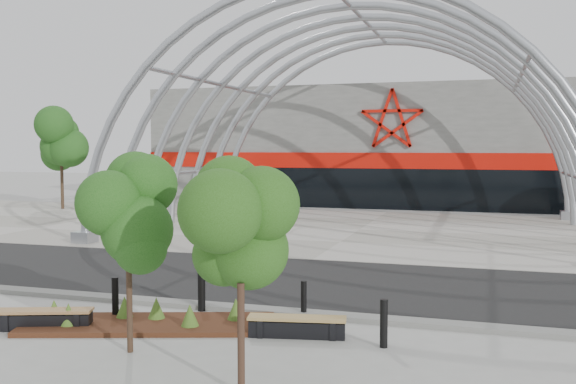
{
  "coord_description": "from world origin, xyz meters",
  "views": [
    {
      "loc": [
        5.75,
        -14.47,
        3.96
      ],
      "look_at": [
        0.0,
        4.0,
        2.6
      ],
      "focal_mm": 40.0,
      "sensor_mm": 36.0,
      "label": 1
    }
  ],
  "objects": [
    {
      "name": "bollard_1",
      "position": [
        -2.39,
        -1.74,
        0.48
      ],
      "size": [
        0.15,
        0.15,
        0.97
      ],
      "primitive_type": "cylinder",
      "color": "black",
      "rests_on": "ground"
    },
    {
      "name": "arena_building",
      "position": [
        0.0,
        33.45,
        3.99
      ],
      "size": [
        34.0,
        15.24,
        8.0
      ],
      "color": "slate",
      "rests_on": "ground"
    },
    {
      "name": "planting_bed",
      "position": [
        -1.39,
        -2.1,
        0.14
      ],
      "size": [
        5.76,
        3.29,
        0.58
      ],
      "color": "black",
      "rests_on": "ground"
    },
    {
      "name": "bg_tree_0",
      "position": [
        -20.0,
        20.0,
        4.64
      ],
      "size": [
        3.0,
        3.0,
        6.45
      ],
      "color": "#302216",
      "rests_on": "ground"
    },
    {
      "name": "bollard_3",
      "position": [
        1.72,
        -0.31,
        0.43
      ],
      "size": [
        0.14,
        0.14,
        0.85
      ],
      "primitive_type": "cylinder",
      "color": "black",
      "rests_on": "ground"
    },
    {
      "name": "bench_0",
      "position": [
        -3.4,
        -2.95,
        0.21
      ],
      "size": [
        2.09,
        1.12,
        0.43
      ],
      "color": "black",
      "rests_on": "ground"
    },
    {
      "name": "bench_1",
      "position": [
        2.02,
        -1.87,
        0.21
      ],
      "size": [
        2.1,
        0.83,
        0.43
      ],
      "color": "black",
      "rests_on": "ground"
    },
    {
      "name": "kerb",
      "position": [
        0.0,
        -0.25,
        0.06
      ],
      "size": [
        60.0,
        0.5,
        0.12
      ],
      "primitive_type": "cube",
      "color": "slate",
      "rests_on": "ground"
    },
    {
      "name": "forecourt",
      "position": [
        0.0,
        15.5,
        0.02
      ],
      "size": [
        60.0,
        17.0,
        0.04
      ],
      "primitive_type": "cube",
      "color": "#9B968A",
      "rests_on": "ground"
    },
    {
      "name": "street_tree_1",
      "position": [
        2.04,
        -5.07,
        2.52
      ],
      "size": [
        1.48,
        1.48,
        3.51
      ],
      "color": "black",
      "rests_on": "ground"
    },
    {
      "name": "street_tree_0",
      "position": [
        -0.78,
        -3.78,
        2.55
      ],
      "size": [
        1.56,
        1.56,
        3.55
      ],
      "color": "black",
      "rests_on": "ground"
    },
    {
      "name": "ground",
      "position": [
        0.0,
        0.0,
        0.0
      ],
      "size": [
        140.0,
        140.0,
        0.0
      ],
      "primitive_type": "plane",
      "color": "#979792",
      "rests_on": "ground"
    },
    {
      "name": "bollard_2",
      "position": [
        -0.78,
        -0.51,
        0.57
      ],
      "size": [
        0.18,
        0.18,
        1.14
      ],
      "primitive_type": "cylinder",
      "color": "black",
      "rests_on": "ground"
    },
    {
      "name": "vault_canopy",
      "position": [
        0.0,
        15.5,
        0.02
      ],
      "size": [
        20.8,
        15.8,
        20.36
      ],
      "color": "#9FA3A9",
      "rests_on": "ground"
    },
    {
      "name": "bollard_4",
      "position": [
        3.86,
        -2.03,
        0.48
      ],
      "size": [
        0.15,
        0.15,
        0.96
      ],
      "primitive_type": "cylinder",
      "color": "black",
      "rests_on": "ground"
    },
    {
      "name": "road",
      "position": [
        0.0,
        3.5,
        0.01
      ],
      "size": [
        140.0,
        7.0,
        0.02
      ],
      "primitive_type": "cube",
      "color": "black",
      "rests_on": "ground"
    }
  ]
}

